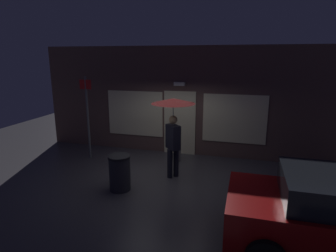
{
  "coord_description": "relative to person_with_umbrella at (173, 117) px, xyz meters",
  "views": [
    {
      "loc": [
        2.18,
        -7.15,
        3.33
      ],
      "look_at": [
        0.14,
        0.15,
        1.48
      ],
      "focal_mm": 30.48,
      "sensor_mm": 36.0,
      "label": 1
    }
  ],
  "objects": [
    {
      "name": "ground_plane",
      "position": [
        -0.29,
        -0.15,
        -1.73
      ],
      "size": [
        18.0,
        18.0,
        0.0
      ],
      "primitive_type": "plane",
      "color": "#423F44"
    },
    {
      "name": "sidewalk_bollard",
      "position": [
        -0.17,
        1.25,
        -1.5
      ],
      "size": [
        0.22,
        0.22,
        0.45
      ],
      "primitive_type": "cylinder",
      "color": "slate",
      "rests_on": "ground"
    },
    {
      "name": "building_facade",
      "position": [
        -0.29,
        2.19,
        0.1
      ],
      "size": [
        10.1,
        0.48,
        3.69
      ],
      "color": "brown",
      "rests_on": "ground"
    },
    {
      "name": "person_with_umbrella",
      "position": [
        0.0,
        0.0,
        0.0
      ],
      "size": [
        1.19,
        1.19,
        2.25
      ],
      "rotation": [
        0.0,
        0.0,
        -0.81
      ],
      "color": "black",
      "rests_on": "ground"
    },
    {
      "name": "street_sign_post",
      "position": [
        -3.08,
        0.77,
        -0.2
      ],
      "size": [
        0.4,
        0.07,
        2.72
      ],
      "color": "#595B60",
      "rests_on": "ground"
    },
    {
      "name": "trash_bin",
      "position": [
        -1.11,
        -1.13,
        -1.26
      ],
      "size": [
        0.56,
        0.56,
        0.92
      ],
      "color": "#2D2D33",
      "rests_on": "ground"
    }
  ]
}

